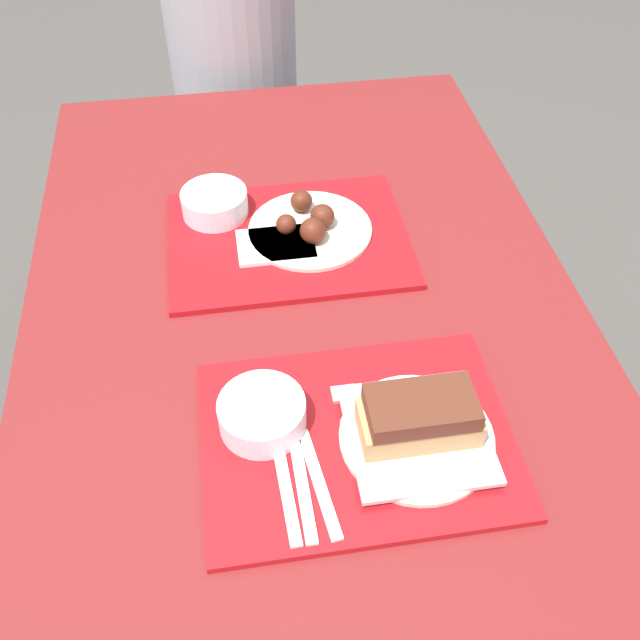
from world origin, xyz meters
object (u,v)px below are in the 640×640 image
Objects in this scene: tray_near at (357,438)px; wings_plate_far at (309,225)px; tray_far at (288,239)px; brisket_sandwich_plate at (418,425)px; person_seated_across at (232,39)px; bowl_coleslaw_near at (262,413)px; bowl_coleslaw_far at (214,202)px.

wings_plate_far is at bearing 90.12° from tray_near.
brisket_sandwich_plate is at bearing -75.23° from tray_far.
wings_plate_far is at bearing -83.62° from person_seated_across.
brisket_sandwich_plate reaches higher than bowl_coleslaw_near.
brisket_sandwich_plate is at bearing -15.44° from bowl_coleslaw_near.
person_seated_across reaches higher than wings_plate_far.
tray_far is 0.16m from bowl_coleslaw_far.
brisket_sandwich_plate reaches higher than tray_far.
tray_near is at bearing 167.96° from brisket_sandwich_plate.
tray_far is at bearing -35.68° from bowl_coleslaw_far.
bowl_coleslaw_near is at bearing 164.56° from brisket_sandwich_plate.
tray_far is 3.52× the size of bowl_coleslaw_far.
bowl_coleslaw_near is at bearing -107.01° from wings_plate_far.
wings_plate_far is (-0.00, 0.45, 0.02)m from tray_near.
bowl_coleslaw_far is at bearing 114.15° from brisket_sandwich_plate.
brisket_sandwich_plate is at bearing -82.33° from person_seated_across.
bowl_coleslaw_near reaches higher than tray_far.
tray_near is 0.14m from bowl_coleslaw_near.
bowl_coleslaw_near is 1.00× the size of bowl_coleslaw_far.
tray_near is at bearing -89.88° from wings_plate_far.
tray_far is 2.01× the size of brisket_sandwich_plate.
bowl_coleslaw_far reaches higher than tray_near.
tray_near is at bearing -17.53° from bowl_coleslaw_near.
tray_far is at bearing 95.32° from tray_near.
wings_plate_far is (0.13, 0.41, -0.01)m from bowl_coleslaw_near.
person_seated_across is at bearing 94.09° from tray_near.
tray_near and tray_far have the same top height.
brisket_sandwich_plate is 1.26m from person_seated_across.
bowl_coleslaw_far is 0.19m from wings_plate_far.
brisket_sandwich_plate reaches higher than wings_plate_far.
tray_far is (-0.04, 0.44, 0.00)m from tray_near.
bowl_coleslaw_near is 1.19m from person_seated_across.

